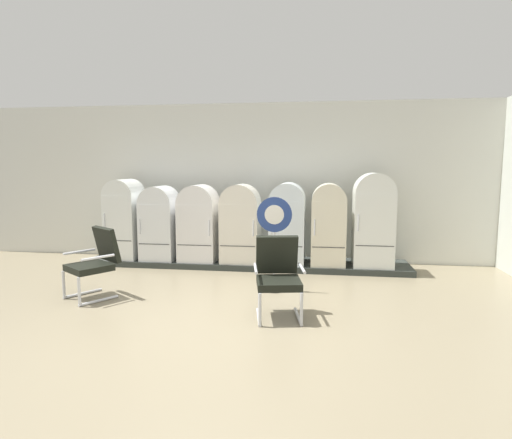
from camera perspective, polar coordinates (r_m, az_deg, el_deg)
The scene contains 13 objects.
ground at distance 5.21m, azimuth -7.04°, elevation -14.11°, with size 12.00×10.00×0.05m, color #7F745A.
back_wall at distance 8.45m, azimuth -0.66°, elevation 5.07°, with size 11.76×0.12×3.07m.
display_plinth at distance 8.02m, azimuth -1.35°, elevation -5.83°, with size 5.94×0.95×0.11m, color #2C322E.
refrigerator_0 at distance 8.49m, azimuth -17.18°, elevation 0.42°, with size 0.59×0.71×1.51m.
refrigerator_1 at distance 8.20m, azimuth -12.76°, elevation -0.17°, with size 0.63×0.68×1.38m.
refrigerator_2 at distance 7.95m, azimuth -7.70°, elevation -0.21°, with size 0.68×0.64×1.41m.
refrigerator_3 at distance 7.75m, azimuth -2.10°, elevation -0.26°, with size 0.69×0.61×1.43m.
refrigerator_4 at distance 7.70m, azimuth 4.24°, elevation -0.17°, with size 0.62×0.72×1.46m.
refrigerator_5 at distance 7.65m, azimuth 9.69°, elevation -0.31°, with size 0.60×0.65×1.45m.
refrigerator_6 at distance 7.69m, azimuth 15.45°, elevation 0.31°, with size 0.68×0.64×1.64m.
armchair_left at distance 6.46m, azimuth -20.71°, elevation -5.04°, with size 0.80×0.83×0.99m.
armchair_right at distance 5.31m, azimuth 2.96°, elevation -7.19°, with size 0.67×0.73×0.99m.
sign_stand at distance 6.32m, azimuth 2.47°, elevation -3.12°, with size 0.52×0.32×1.41m.
Camera 1 is at (1.30, -4.68, 1.87)m, focal length 29.83 mm.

